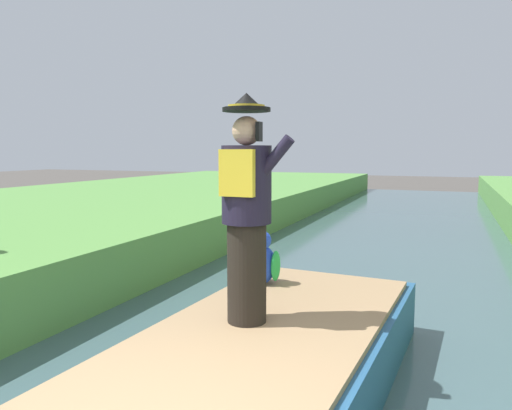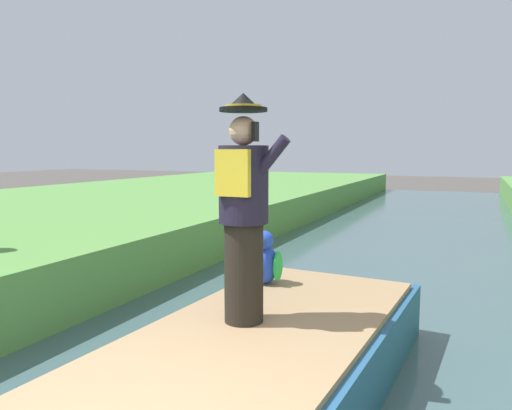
% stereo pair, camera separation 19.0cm
% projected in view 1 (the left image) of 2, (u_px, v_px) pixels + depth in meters
% --- Properties ---
extents(boat, '(2.06, 4.30, 0.61)m').
position_uv_depth(boat, '(261.00, 367.00, 3.86)').
color(boat, '#23517A').
rests_on(boat, canal_water).
extents(person_pirate, '(0.61, 0.42, 1.85)m').
position_uv_depth(person_pirate, '(247.00, 210.00, 3.90)').
color(person_pirate, black).
rests_on(person_pirate, boat).
extents(parrot_plush, '(0.36, 0.35, 0.57)m').
position_uv_depth(parrot_plush, '(263.00, 261.00, 5.12)').
color(parrot_plush, blue).
rests_on(parrot_plush, boat).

